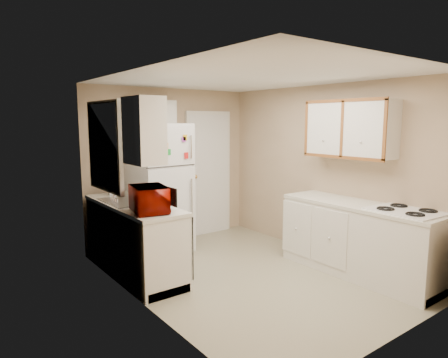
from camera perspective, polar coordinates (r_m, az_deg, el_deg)
floor at (r=5.12m, az=3.46°, el=-13.50°), size 3.80×3.80×0.00m
ceiling at (r=4.78m, az=3.72°, el=14.28°), size 3.80×3.80×0.00m
wall_left at (r=4.05m, az=-11.66°, el=-1.83°), size 3.80×3.80×0.00m
wall_right at (r=5.81m, az=14.15°, el=1.12°), size 3.80×3.80×0.00m
wall_back at (r=6.36m, az=-7.61°, el=1.90°), size 2.80×2.80×0.00m
wall_front at (r=3.60m, az=23.64°, el=-3.61°), size 2.80×2.80×0.00m
left_counter at (r=5.14m, az=-12.71°, el=-8.30°), size 0.60×1.80×0.90m
dishwasher at (r=4.74m, az=-6.46°, el=-9.05°), size 0.03×0.58×0.72m
sink at (r=5.18m, az=-13.54°, el=-3.53°), size 0.54×0.74×0.16m
microwave at (r=4.49m, az=-10.61°, el=-2.76°), size 0.57×0.39×0.35m
soap_bottle at (r=5.64m, az=-15.72°, el=-1.20°), size 0.11×0.11×0.21m
window_blinds at (r=4.98m, az=-16.58°, el=4.50°), size 0.10×0.98×1.08m
upper_cabinet_left at (r=4.25m, az=-11.34°, el=6.79°), size 0.30×0.45×0.70m
refrigerator at (r=5.88m, az=-9.29°, el=-1.28°), size 0.81×0.79×1.87m
cabinet_over_fridge at (r=6.00m, az=-10.41°, el=9.11°), size 0.70×0.30×0.40m
interior_door at (r=6.72m, az=-2.20°, el=0.75°), size 0.86×0.06×2.08m
right_counter at (r=5.25m, az=18.62°, el=-8.18°), size 0.60×2.00×0.90m
stove at (r=5.01m, az=24.31°, el=-9.28°), size 0.65×0.78×0.90m
upper_cabinet_right at (r=5.34m, az=17.55°, el=6.84°), size 0.30×1.20×0.70m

